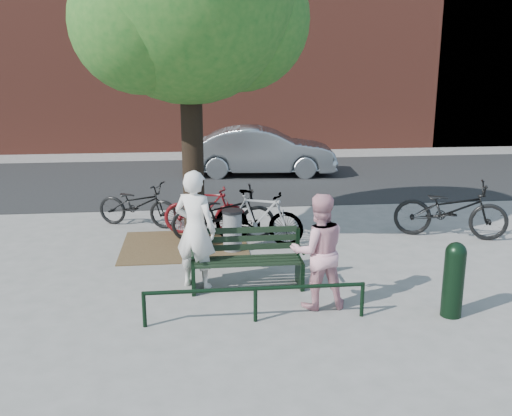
{
  "coord_description": "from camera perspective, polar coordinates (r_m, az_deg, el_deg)",
  "views": [
    {
      "loc": [
        -0.78,
        -8.36,
        3.48
      ],
      "look_at": [
        0.25,
        1.0,
        1.04
      ],
      "focal_mm": 40.0,
      "sensor_mm": 36.0,
      "label": 1
    }
  ],
  "objects": [
    {
      "name": "park_bench",
      "position": [
        8.99,
        -0.95,
        -4.96
      ],
      "size": [
        1.74,
        0.54,
        0.97
      ],
      "color": "black",
      "rests_on": "ground"
    },
    {
      "name": "bicycle_b",
      "position": [
        11.67,
        -5.11,
        -0.22
      ],
      "size": [
        1.79,
        0.84,
        1.04
      ],
      "primitive_type": "imported",
      "rotation": [
        0.0,
        0.0,
        1.36
      ],
      "color": "#4F0B0E",
      "rests_on": "ground"
    },
    {
      "name": "litter_bin",
      "position": [
        10.67,
        -2.37,
        -2.24
      ],
      "size": [
        0.39,
        0.39,
        0.79
      ],
      "color": "gray",
      "rests_on": "ground"
    },
    {
      "name": "road",
      "position": [
        17.23,
        -3.58,
        2.9
      ],
      "size": [
        40.0,
        7.0,
        0.01
      ],
      "primitive_type": "cube",
      "color": "black",
      "rests_on": "ground"
    },
    {
      "name": "street_tree",
      "position": [
        10.6,
        -6.45,
        19.54
      ],
      "size": [
        4.2,
        3.8,
        6.5
      ],
      "color": "black",
      "rests_on": "ground"
    },
    {
      "name": "person_right",
      "position": [
        8.2,
        6.26,
        -4.32
      ],
      "size": [
        0.84,
        0.67,
        1.69
      ],
      "primitive_type": "imported",
      "rotation": [
        0.0,
        0.0,
        3.18
      ],
      "color": "#D1909B",
      "rests_on": "ground"
    },
    {
      "name": "bicycle_c",
      "position": [
        11.27,
        -3.28,
        -0.61
      ],
      "size": [
        2.06,
        0.74,
        1.08
      ],
      "primitive_type": "imported",
      "rotation": [
        0.0,
        0.0,
        1.58
      ],
      "color": "black",
      "rests_on": "ground"
    },
    {
      "name": "bollard",
      "position": [
        8.4,
        19.17,
        -6.53
      ],
      "size": [
        0.29,
        0.29,
        1.08
      ],
      "color": "black",
      "rests_on": "ground"
    },
    {
      "name": "bicycle_e",
      "position": [
        12.08,
        18.88,
        -0.14
      ],
      "size": [
        2.34,
        1.49,
        1.16
      ],
      "primitive_type": "imported",
      "rotation": [
        0.0,
        0.0,
        1.21
      ],
      "color": "black",
      "rests_on": "ground"
    },
    {
      "name": "ground",
      "position": [
        9.09,
        -0.89,
        -7.97
      ],
      "size": [
        90.0,
        90.0,
        0.0
      ],
      "primitive_type": "plane",
      "color": "gray",
      "rests_on": "ground"
    },
    {
      "name": "guard_railing",
      "position": [
        7.84,
        -0.06,
        -8.59
      ],
      "size": [
        3.06,
        0.06,
        0.51
      ],
      "color": "black",
      "rests_on": "ground"
    },
    {
      "name": "bicycle_d",
      "position": [
        11.03,
        0.26,
        -0.95
      ],
      "size": [
        1.84,
        1.14,
        1.07
      ],
      "primitive_type": "imported",
      "rotation": [
        0.0,
        0.0,
        1.18
      ],
      "color": "gray",
      "rests_on": "ground"
    },
    {
      "name": "dirt_pit",
      "position": [
        11.12,
        -7.12,
        -3.76
      ],
      "size": [
        2.4,
        2.0,
        0.02
      ],
      "primitive_type": "cube",
      "color": "brown",
      "rests_on": "ground"
    },
    {
      "name": "parked_car",
      "position": [
        17.78,
        0.59,
        5.7
      ],
      "size": [
        4.65,
        1.98,
        1.49
      ],
      "primitive_type": "imported",
      "rotation": [
        0.0,
        0.0,
        1.48
      ],
      "color": "slate",
      "rests_on": "ground"
    },
    {
      "name": "bicycle_a",
      "position": [
        12.5,
        -11.76,
        0.35
      ],
      "size": [
        1.94,
        1.28,
        0.96
      ],
      "primitive_type": "imported",
      "rotation": [
        0.0,
        0.0,
        1.19
      ],
      "color": "black",
      "rests_on": "ground"
    },
    {
      "name": "person_left",
      "position": [
        8.88,
        -6.09,
        -2.17
      ],
      "size": [
        0.82,
        0.72,
        1.88
      ],
      "primitive_type": "imported",
      "rotation": [
        0.0,
        0.0,
        2.64
      ],
      "color": "silver",
      "rests_on": "ground"
    }
  ]
}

